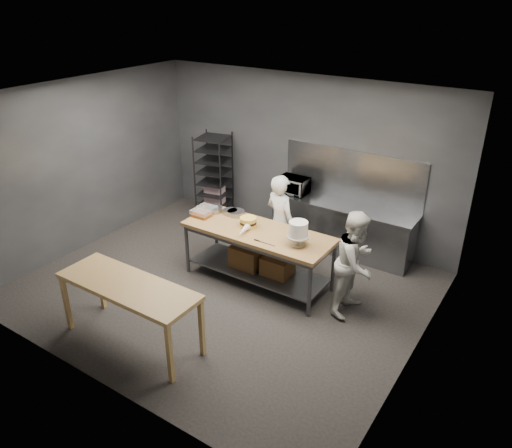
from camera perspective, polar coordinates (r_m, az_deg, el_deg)
The scene contains 16 objects.
ground at distance 8.03m, azimuth -3.73°, elevation -7.32°, with size 6.00×6.00×0.00m, color black.
back_wall at distance 9.30m, azimuth 5.37°, elevation 7.62°, with size 6.00×0.04×3.00m, color #4C4F54.
work_table at distance 7.91m, azimuth 0.31°, elevation -2.96°, with size 2.40×0.90×0.92m.
near_counter at distance 6.69m, azimuth -14.39°, elevation -7.30°, with size 2.00×0.70×0.90m.
back_counter at distance 9.02m, azimuth 9.70°, elevation -0.42°, with size 2.60×0.60×0.90m.
splashback_panel at distance 8.93m, azimuth 10.93°, elevation 5.47°, with size 2.60×0.02×0.90m, color slate.
speed_rack at distance 10.12m, azimuth -4.82°, elevation 5.31°, with size 0.73×0.77×1.75m.
chef_behind at distance 8.26m, azimuth 2.79°, elevation 0.24°, with size 0.60×0.39×1.64m, color silver.
chef_right at distance 7.25m, azimuth 11.33°, elevation -4.41°, with size 0.77×0.60×1.58m, color beige.
microwave at distance 9.18m, azimuth 4.30°, elevation 4.45°, with size 0.54×0.37×0.30m, color black.
frosted_cake_stand at distance 7.22m, azimuth 4.85°, elevation -0.74°, with size 0.34×0.34×0.38m.
layer_cake at distance 7.83m, azimuth -0.90°, elevation 0.21°, with size 0.26×0.26×0.16m.
cake_pans at distance 8.32m, azimuth -3.46°, elevation 1.47°, with size 0.69×0.37×0.07m.
piping_bag at distance 7.63m, azimuth -1.36°, elevation -0.66°, with size 0.12×0.12×0.38m, color white.
offset_spatula at distance 7.39m, azimuth 0.66°, elevation -2.06°, with size 0.36×0.02×0.02m.
pastry_clamshells at distance 8.31m, azimuth -5.97°, elevation 1.46°, with size 0.33×0.41×0.11m.
Camera 1 is at (4.14, -5.31, 4.37)m, focal length 35.00 mm.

